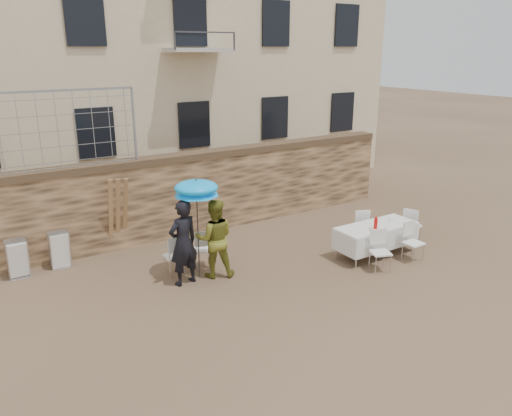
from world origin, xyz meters
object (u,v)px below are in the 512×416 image
soda_bottle (376,223)px  table_chair_side (412,225)px  woman_dress (215,238)px  chair_stack_right (58,248)px  table_chair_back (359,226)px  chair_stack_left (16,256)px  banquet_table (377,227)px  couple_chair_left (174,255)px  umbrella (196,191)px  table_chair_front_right (414,242)px  man_suit (183,243)px  couple_chair_right (202,248)px  table_chair_front_left (381,252)px

soda_bottle → table_chair_side: bearing=8.9°
woman_dress → chair_stack_right: bearing=-16.5°
table_chair_back → chair_stack_left: (-7.89, 2.64, -0.02)m
banquet_table → couple_chair_left: bearing=161.2°
banquet_table → table_chair_side: bearing=4.1°
umbrella → table_chair_front_right: bearing=-21.6°
umbrella → table_chair_back: size_ratio=2.23×
chair_stack_left → table_chair_front_right: bearing=-27.1°
table_chair_front_right → chair_stack_right: bearing=148.6°
chair_stack_left → chair_stack_right: same height
man_suit → chair_stack_left: (-3.02, 2.40, -0.49)m
woman_dress → chair_stack_right: size_ratio=1.95×
banquet_table → chair_stack_left: size_ratio=2.28×
umbrella → table_chair_side: size_ratio=2.23×
chair_stack_left → chair_stack_right: (0.90, 0.00, 0.00)m
table_chair_back → couple_chair_left: bearing=13.7°
umbrella → table_chair_side: 5.97m
umbrella → banquet_table: 4.61m
table_chair_side → chair_stack_right: bearing=45.3°
table_chair_front_right → couple_chair_left: bearing=154.1°
couple_chair_left → soda_bottle: size_ratio=3.69×
banquet_table → soda_bottle: soda_bottle is taller
umbrella → couple_chair_left: 1.66m
woman_dress → chair_stack_right: (-2.87, 2.40, -0.43)m
table_chair_front_right → table_chair_back: bearing=99.4°
banquet_table → couple_chair_right: bearing=158.2°
man_suit → couple_chair_right: size_ratio=1.98×
couple_chair_left → man_suit: bearing=90.9°
couple_chair_right → banquet_table: 4.29m
soda_bottle → table_chair_front_left: bearing=-123.7°
banquet_table → table_chair_side: 1.43m
man_suit → table_chair_front_left: (4.07, -1.79, -0.47)m
umbrella → chair_stack_left: umbrella is taller
man_suit → table_chair_back: 4.90m
table_chair_back → table_chair_front_left: bearing=85.6°
umbrella → couple_chair_right: umbrella is taller
table_chair_front_right → couple_chair_right: bearing=150.8°
couple_chair_left → banquet_table: 4.94m
couple_chair_right → table_chair_front_left: (3.37, -2.34, 0.00)m
couple_chair_right → banquet_table: (3.97, -1.59, 0.25)m
woman_dress → table_chair_side: 5.42m
umbrella → couple_chair_left: (-0.40, 0.45, -1.55)m
table_chair_back → chair_stack_right: 7.47m
couple_chair_left → umbrella: bearing=132.5°
couple_chair_left → chair_stack_right: size_ratio=1.04×
umbrella → chair_stack_left: size_ratio=2.33×
table_chair_side → couple_chair_left: bearing=53.7°
banquet_table → table_chair_front_left: (-0.60, -0.75, -0.25)m
man_suit → soda_bottle: size_ratio=7.31×
woman_dress → couple_chair_right: 0.69m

